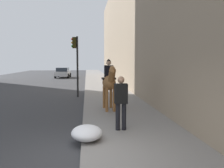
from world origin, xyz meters
The scene contains 6 objects.
sidewalk_slab centered at (0.00, -1.64, 0.06)m, with size 120.00×3.28×0.12m, color gray.
mounted_horse_near centered at (5.25, -1.15, 1.39)m, with size 2.15×0.65×2.28m.
pedestrian_greeting centered at (2.01, -1.22, 1.10)m, with size 0.27×0.40×1.70m.
car_near_lane centered at (29.76, 3.20, 0.76)m, with size 4.52×2.07×1.44m.
traffic_light_near_curb centered at (10.33, 0.51, 2.60)m, with size 0.20×0.44×3.88m.
snow_pile_near centered at (1.14, -0.15, 0.31)m, with size 1.12×0.86×0.39m, color white.
Camera 1 is at (-5.50, -0.16, 2.27)m, focal length 39.22 mm.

